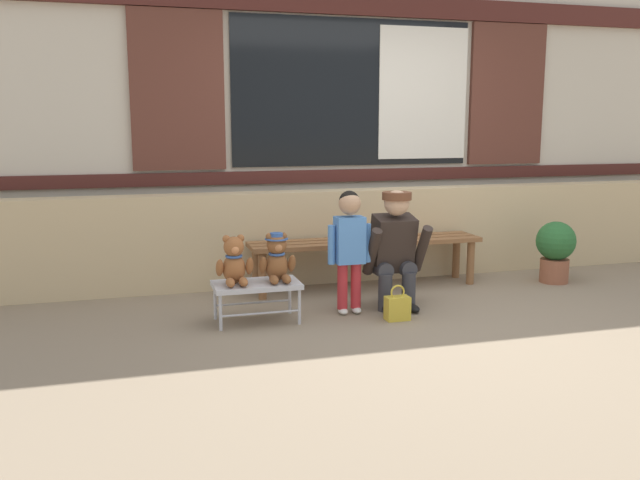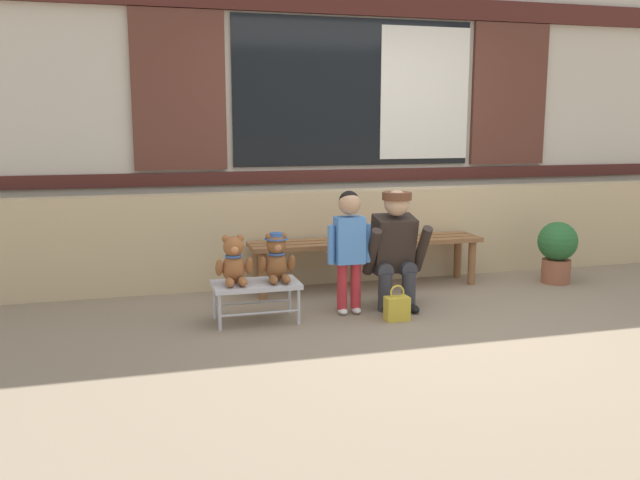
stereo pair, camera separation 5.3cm
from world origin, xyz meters
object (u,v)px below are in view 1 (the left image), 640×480
at_px(child_standing, 349,238).
at_px(adult_crouching, 395,248).
at_px(teddy_bear_with_hat, 277,258).
at_px(small_display_bench, 256,287).
at_px(teddy_bear_plain, 234,262).
at_px(wooden_bench_long, 366,247).
at_px(potted_plant, 556,248).
at_px(handbag_on_ground, 397,307).

relative_size(child_standing, adult_crouching, 1.01).
bearing_deg(child_standing, teddy_bear_with_hat, -177.68).
relative_size(small_display_bench, teddy_bear_plain, 1.76).
height_order(wooden_bench_long, child_standing, child_standing).
xyz_separation_m(teddy_bear_with_hat, adult_crouching, (0.98, 0.09, 0.01)).
relative_size(teddy_bear_with_hat, adult_crouching, 0.38).
bearing_deg(child_standing, small_display_bench, -178.02).
height_order(wooden_bench_long, teddy_bear_with_hat, teddy_bear_with_hat).
xyz_separation_m(wooden_bench_long, teddy_bear_plain, (-1.30, -0.76, 0.09)).
bearing_deg(teddy_bear_plain, small_display_bench, -0.51).
relative_size(teddy_bear_with_hat, child_standing, 0.38).
distance_m(child_standing, potted_plant, 2.22).
bearing_deg(potted_plant, adult_crouching, -167.72).
bearing_deg(handbag_on_ground, small_display_bench, 166.21).
xyz_separation_m(wooden_bench_long, adult_crouching, (-0.00, -0.67, 0.11)).
relative_size(teddy_bear_plain, child_standing, 0.38).
height_order(adult_crouching, potted_plant, adult_crouching).
bearing_deg(child_standing, adult_crouching, 9.14).
height_order(small_display_bench, potted_plant, potted_plant).
xyz_separation_m(wooden_bench_long, teddy_bear_with_hat, (-0.98, -0.76, 0.10)).
height_order(wooden_bench_long, small_display_bench, wooden_bench_long).
relative_size(teddy_bear_with_hat, potted_plant, 0.64).
xyz_separation_m(small_display_bench, handbag_on_ground, (1.02, -0.25, -0.17)).
xyz_separation_m(adult_crouching, handbag_on_ground, (-0.11, -0.34, -0.38)).
distance_m(wooden_bench_long, adult_crouching, 0.68).
relative_size(teddy_bear_plain, potted_plant, 0.64).
relative_size(small_display_bench, child_standing, 0.67).
xyz_separation_m(child_standing, handbag_on_ground, (0.29, -0.28, -0.50)).
height_order(teddy_bear_plain, child_standing, child_standing).
relative_size(small_display_bench, handbag_on_ground, 2.35).
xyz_separation_m(teddy_bear_plain, potted_plant, (3.06, 0.47, -0.14)).
distance_m(teddy_bear_plain, teddy_bear_with_hat, 0.32).
distance_m(teddy_bear_plain, adult_crouching, 1.30).
bearing_deg(adult_crouching, child_standing, -170.86).
relative_size(adult_crouching, handbag_on_ground, 3.49).
bearing_deg(potted_plant, child_standing, -168.30).
bearing_deg(teddy_bear_plain, teddy_bear_with_hat, 0.13).
height_order(wooden_bench_long, potted_plant, potted_plant).
xyz_separation_m(wooden_bench_long, potted_plant, (1.76, -0.29, -0.05)).
height_order(small_display_bench, handbag_on_ground, small_display_bench).
distance_m(teddy_bear_plain, potted_plant, 3.10).
distance_m(adult_crouching, handbag_on_ground, 0.53).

